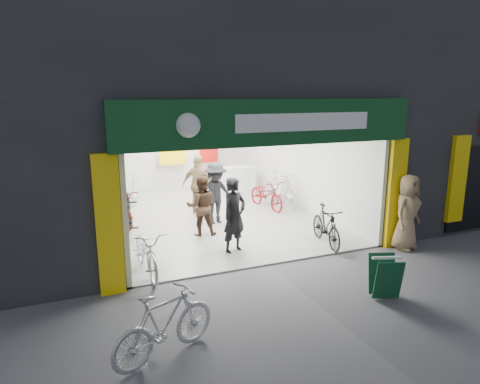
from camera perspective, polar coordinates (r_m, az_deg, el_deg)
ground at (r=9.32m, az=4.00°, el=-9.75°), size 60.00×60.00×0.00m
building at (r=13.55m, az=-1.92°, el=16.03°), size 17.00×10.27×8.00m
bike_left_front at (r=8.95m, az=-12.36°, el=-7.68°), size 0.71×1.88×0.98m
bike_left_midfront at (r=11.27m, az=-14.69°, el=-3.16°), size 0.86×1.88×1.09m
bike_left_midback at (r=12.43m, az=-15.47°, el=-1.88°), size 0.93×2.01×1.02m
bike_left_back at (r=14.66m, az=-13.90°, el=0.39°), size 0.78×1.70×0.98m
bike_right_front at (r=10.51m, az=11.41°, el=-4.47°), size 0.76×1.69×0.98m
bike_right_mid at (r=13.58m, az=3.57°, el=-0.33°), size 0.83×1.85×0.94m
bike_right_back at (r=13.90m, az=5.35°, el=0.45°), size 0.76×2.01×1.18m
parked_bike at (r=6.25m, az=-10.01°, el=-16.98°), size 1.72×1.05×1.00m
customer_a at (r=9.74m, az=-0.77°, el=-3.19°), size 0.76×0.63×1.77m
customer_b at (r=10.95m, az=-5.19°, el=-1.90°), size 0.89×0.77×1.59m
customer_c at (r=11.88m, az=-3.26°, el=-0.24°), size 1.19×0.75×1.76m
customer_d at (r=12.95m, az=-5.50°, el=0.94°), size 1.09×1.03×1.81m
pedestrian_near at (r=10.72m, az=21.38°, el=-2.53°), size 1.02×0.85×1.79m
sandwich_board at (r=8.22m, az=18.78°, el=-10.53°), size 0.63×0.64×0.76m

